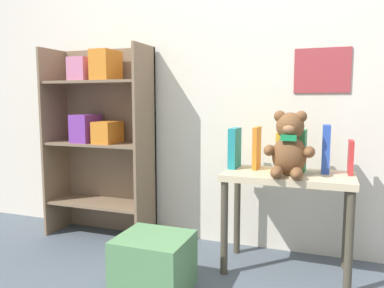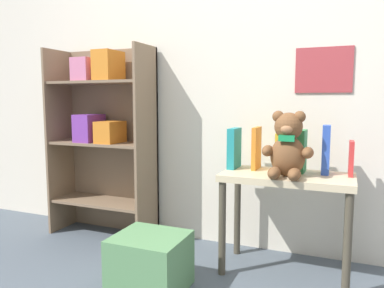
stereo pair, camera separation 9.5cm
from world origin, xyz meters
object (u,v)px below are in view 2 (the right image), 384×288
at_px(book_standing_teal, 234,148).
at_px(bookshelf_side, 104,129).
at_px(book_standing_orange, 256,148).
at_px(book_standing_yellow, 278,152).
at_px(book_standing_green, 302,151).
at_px(book_standing_red, 351,158).
at_px(storage_bin, 150,263).
at_px(book_standing_blue, 326,150).
at_px(teddy_bear, 288,147).
at_px(display_table, 287,191).

bearing_deg(book_standing_teal, bookshelf_side, 176.12).
height_order(book_standing_orange, book_standing_yellow, book_standing_orange).
height_order(book_standing_green, book_standing_red, book_standing_green).
height_order(book_standing_yellow, book_standing_red, book_standing_yellow).
height_order(book_standing_orange, storage_bin, book_standing_orange).
bearing_deg(book_standing_blue, book_standing_orange, 177.27).
distance_m(book_standing_orange, book_standing_yellow, 0.13).
distance_m(book_standing_orange, storage_bin, 0.86).
bearing_deg(teddy_bear, book_standing_red, 26.51).
distance_m(book_standing_yellow, book_standing_green, 0.13).
relative_size(display_table, storage_bin, 1.98).
bearing_deg(book_standing_yellow, book_standing_green, 0.14).
relative_size(book_standing_yellow, storage_bin, 0.61).
bearing_deg(teddy_bear, bookshelf_side, 170.08).
relative_size(bookshelf_side, display_table, 1.90).
xyz_separation_m(teddy_bear, book_standing_orange, (-0.20, 0.15, -0.03)).
height_order(book_standing_orange, book_standing_red, book_standing_orange).
distance_m(bookshelf_side, book_standing_blue, 1.48).
bearing_deg(book_standing_yellow, book_standing_red, -0.20).
height_order(bookshelf_side, book_standing_red, bookshelf_side).
height_order(book_standing_green, storage_bin, book_standing_green).
bearing_deg(storage_bin, book_standing_blue, 34.09).
xyz_separation_m(display_table, storage_bin, (-0.59, -0.45, -0.32)).
height_order(display_table, book_standing_blue, book_standing_blue).
xyz_separation_m(display_table, book_standing_blue, (0.19, 0.08, 0.22)).
xyz_separation_m(bookshelf_side, teddy_bear, (1.30, -0.23, -0.04)).
distance_m(book_standing_teal, book_standing_red, 0.63).
bearing_deg(book_standing_green, book_standing_red, 3.07).
xyz_separation_m(book_standing_orange, book_standing_yellow, (0.13, -0.01, -0.01)).
bearing_deg(bookshelf_side, book_standing_blue, -3.00).
relative_size(book_standing_orange, book_standing_yellow, 1.13).
distance_m(book_standing_green, storage_bin, 1.00).
distance_m(book_standing_yellow, storage_bin, 0.91).
distance_m(bookshelf_side, book_standing_teal, 0.98).
bearing_deg(book_standing_orange, book_standing_red, 0.20).
relative_size(bookshelf_side, book_standing_teal, 5.58).
height_order(teddy_bear, book_standing_green, teddy_bear).
xyz_separation_m(book_standing_teal, book_standing_red, (0.63, 0.02, -0.02)).
bearing_deg(book_standing_orange, bookshelf_side, 176.74).
height_order(teddy_bear, storage_bin, teddy_bear).
relative_size(display_table, book_standing_yellow, 3.23).
xyz_separation_m(book_standing_teal, book_standing_orange, (0.13, 0.02, 0.00)).
distance_m(book_standing_yellow, book_standing_red, 0.38).
distance_m(teddy_bear, book_standing_yellow, 0.17).
xyz_separation_m(display_table, book_standing_orange, (-0.19, 0.08, 0.21)).
bearing_deg(book_standing_orange, book_standing_yellow, -3.36).
bearing_deg(display_table, teddy_bear, -83.18).
xyz_separation_m(book_standing_teal, book_standing_yellow, (0.25, 0.01, -0.01)).
relative_size(display_table, teddy_bear, 2.02).
xyz_separation_m(display_table, book_standing_green, (0.06, 0.08, 0.21)).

